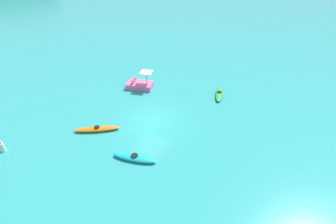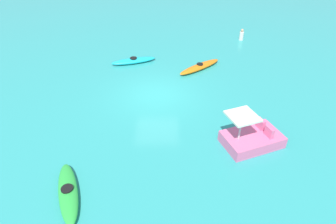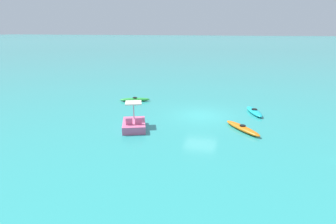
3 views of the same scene
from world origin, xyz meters
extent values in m
plane|color=teal|center=(0.00, 0.00, 0.00)|extent=(600.00, 600.00, 0.00)
ellipsoid|color=orange|center=(-3.16, 2.63, 0.16)|extent=(2.60, 2.94, 0.32)
cylinder|color=black|center=(-3.16, 2.63, 0.35)|extent=(0.56, 0.56, 0.05)
ellipsoid|color=green|center=(6.69, -2.81, 0.16)|extent=(2.87, 1.58, 0.32)
cylinder|color=black|center=(6.69, -2.81, 0.35)|extent=(0.53, 0.53, 0.05)
ellipsoid|color=#19B7C6|center=(-4.03, -1.63, 0.16)|extent=(1.60, 2.99, 0.32)
cylinder|color=black|center=(-4.03, -1.63, 0.35)|extent=(0.57, 0.57, 0.05)
cube|color=pink|center=(3.96, 4.20, 0.25)|extent=(2.27, 2.78, 0.50)
cube|color=pink|center=(4.04, 4.82, 0.72)|extent=(0.47, 0.31, 0.44)
cube|color=pink|center=(3.48, 4.60, 0.72)|extent=(0.47, 0.31, 0.44)
cylinder|color=#B2B2B7|center=(4.22, 3.55, 1.05)|extent=(0.08, 0.08, 1.10)
cube|color=silver|center=(4.22, 3.55, 1.64)|extent=(1.42, 1.42, 0.08)
cylinder|color=silver|center=(-8.19, 6.29, 0.33)|extent=(0.40, 0.40, 0.65)
sphere|color=tan|center=(-8.19, 6.29, 0.77)|extent=(0.22, 0.22, 0.22)
camera|label=1|loc=(-13.37, -10.25, 11.92)|focal=28.16mm
camera|label=2|loc=(13.13, 0.68, 8.08)|focal=30.34mm
camera|label=3|loc=(-2.86, 20.62, 6.48)|focal=29.46mm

